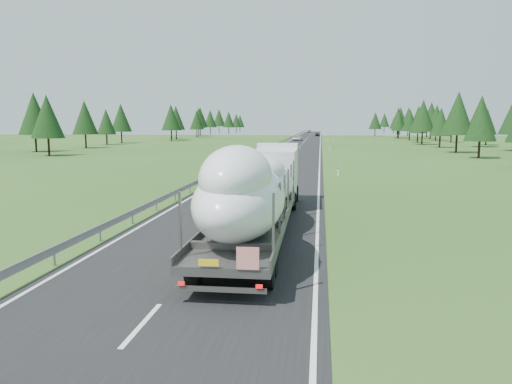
# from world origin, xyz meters

# --- Properties ---
(ground) EXTENTS (400.00, 400.00, 0.00)m
(ground) POSITION_xyz_m (0.00, 0.00, 0.00)
(ground) COLOR #2A4C19
(ground) RESTS_ON ground
(road_surface) EXTENTS (10.00, 400.00, 0.02)m
(road_surface) POSITION_xyz_m (0.00, 100.00, 0.01)
(road_surface) COLOR black
(road_surface) RESTS_ON ground
(guardrail) EXTENTS (0.10, 400.00, 0.76)m
(guardrail) POSITION_xyz_m (-5.30, 99.94, 0.60)
(guardrail) COLOR slate
(guardrail) RESTS_ON ground
(marker_posts) EXTENTS (0.13, 350.08, 1.00)m
(marker_posts) POSITION_xyz_m (6.50, 155.00, 0.54)
(marker_posts) COLOR silver
(marker_posts) RESTS_ON ground
(highway_sign) EXTENTS (0.08, 0.90, 2.60)m
(highway_sign) POSITION_xyz_m (7.20, 80.00, 1.81)
(highway_sign) COLOR slate
(highway_sign) RESTS_ON ground
(tree_line_right) EXTENTS (25.21, 297.99, 12.45)m
(tree_line_right) POSITION_xyz_m (37.82, 115.84, 6.78)
(tree_line_right) COLOR black
(tree_line_right) RESTS_ON ground
(tree_line_left) EXTENTS (14.49, 297.37, 12.58)m
(tree_line_left) POSITION_xyz_m (-44.97, 127.45, 7.00)
(tree_line_left) COLOR black
(tree_line_left) RESTS_ON ground
(boat_truck) EXTENTS (3.31, 21.47, 4.63)m
(boat_truck) POSITION_xyz_m (1.75, 2.24, 2.41)
(boat_truck) COLOR silver
(boat_truck) RESTS_ON ground
(distant_van) EXTENTS (2.88, 5.57, 1.50)m
(distant_van) POSITION_xyz_m (-2.43, 132.25, 0.75)
(distant_van) COLOR silver
(distant_van) RESTS_ON ground
(distant_car_dark) EXTENTS (1.77, 4.40, 1.50)m
(distant_car_dark) POSITION_xyz_m (3.36, 184.26, 0.75)
(distant_car_dark) COLOR black
(distant_car_dark) RESTS_ON ground
(distant_car_blue) EXTENTS (1.66, 4.57, 1.50)m
(distant_car_blue) POSITION_xyz_m (-1.63, 256.43, 0.75)
(distant_car_blue) COLOR #191E47
(distant_car_blue) RESTS_ON ground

